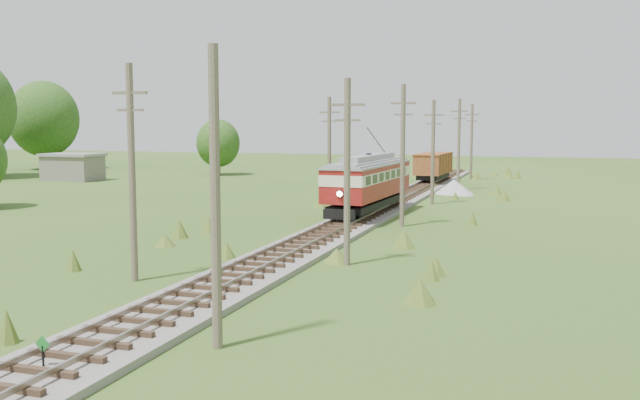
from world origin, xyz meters
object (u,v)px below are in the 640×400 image
(streetcar, at_px, (369,179))
(gondola, at_px, (433,165))
(switch_marker, at_px, (43,352))
(gravel_pile, at_px, (455,187))

(streetcar, bearing_deg, gondola, 92.40)
(switch_marker, bearing_deg, streetcar, 89.66)
(switch_marker, distance_m, gravel_pile, 51.64)
(switch_marker, distance_m, gondola, 61.48)
(streetcar, bearing_deg, switch_marker, -87.94)
(gondola, distance_m, gravel_pile, 10.72)
(switch_marker, xyz_separation_m, streetcar, (0.20, 33.43, 2.03))
(gravel_pile, bearing_deg, streetcar, -101.50)
(switch_marker, height_order, gravel_pile, gravel_pile)
(gondola, xyz_separation_m, gravel_pile, (3.68, -9.97, -1.44))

